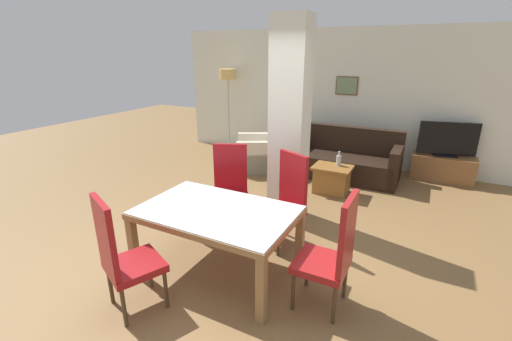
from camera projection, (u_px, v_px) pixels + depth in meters
The scene contains 15 objects.
ground_plane at pixel (219, 270), 3.74m from camera, with size 18.00×18.00×0.00m, color brown.
back_wall at pixel (337, 98), 7.03m from camera, with size 7.20×0.09×2.70m.
divider_pillar at pixel (290, 123), 4.56m from camera, with size 0.47×0.37×2.70m.
dining_table at pixel (217, 222), 3.54m from camera, with size 1.60×1.02×0.73m.
dining_chair_far_left at pixel (230, 187), 4.46m from camera, with size 0.61×0.61×1.13m.
dining_chair_head_right at pixel (333, 252), 3.01m from camera, with size 0.46×0.46×1.13m.
dining_chair_far_right at pixel (286, 198), 4.11m from camera, with size 0.61×0.61×1.13m.
dining_chair_near_left at pixel (122, 254), 2.98m from camera, with size 0.61×0.61×1.13m.
sofa at pixel (344, 161), 6.45m from camera, with size 1.98×0.89×0.90m.
armchair at pixel (261, 154), 6.88m from camera, with size 1.16×1.16×0.85m.
coffee_table at pixel (332, 179), 5.71m from camera, with size 0.62×0.48×0.46m.
bottle at pixel (339, 160), 5.66m from camera, with size 0.08×0.08×0.24m.
tv_stand at pixel (442, 168), 6.24m from camera, with size 1.05×0.40×0.47m.
tv_screen at pixel (448, 140), 6.06m from camera, with size 0.96×0.28×0.62m.
floor_lamp at pixel (228, 82), 7.72m from camera, with size 0.37×0.37×1.88m.
Camera 1 is at (1.82, -2.62, 2.26)m, focal length 24.00 mm.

